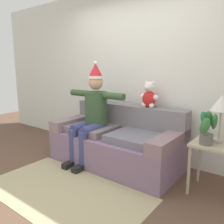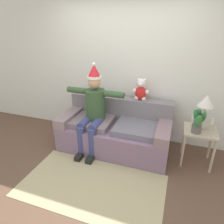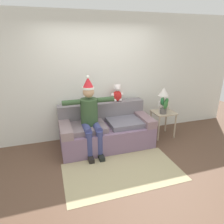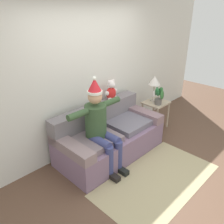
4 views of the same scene
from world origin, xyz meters
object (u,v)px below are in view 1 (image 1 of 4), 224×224
Objects in this scene: table_lamp at (222,105)px; teddy_bear at (149,96)px; person_seated at (92,112)px; candle_tall at (203,126)px; side_table at (214,153)px; couch at (117,141)px; potted_plant at (207,128)px.

teddy_bear is at bearing 167.25° from table_lamp.
person_seated is 1.77m from table_lamp.
side_table is at bearing 8.44° from candle_tall.
couch is 0.59m from person_seated.
couch is 6.93× the size of candle_tall.
candle_tall is at bearing 4.06° from person_seated.
potted_plant is (1.65, 0.04, 0.02)m from person_seated.
teddy_bear is 1.39× the size of candle_tall.
table_lamp reaches higher than potted_plant.
person_seated is 1.59m from candle_tall.
candle_tall reaches higher than side_table.
person_seated is 1.75m from side_table.
potted_plant is at bearing -5.77° from couch.
side_table is (1.72, 0.13, -0.28)m from person_seated.
couch reaches higher than side_table.
table_lamp reaches higher than side_table.
teddy_bear is 1.19m from side_table.
teddy_bear is at bearing 38.66° from couch.
couch is 3.53× the size of table_lamp.
side_table is 0.54m from table_lamp.
table_lamp is at bearing 36.29° from candle_tall.
side_table is at bearing -17.53° from teddy_bear.
potted_plant is 0.10m from candle_tall.
candle_tall is (0.88, -0.34, -0.25)m from teddy_bear.
person_seated is 4.12× the size of potted_plant.
table_lamp reaches higher than couch.
potted_plant is (1.30, -0.13, 0.45)m from couch.
candle_tall is (-0.06, 0.08, -0.01)m from potted_plant.
side_table is at bearing -97.99° from table_lamp.
person_seated is (-0.35, -0.17, 0.44)m from couch.
table_lamp reaches higher than candle_tall.
table_lamp is (1.03, -0.23, -0.01)m from teddy_bear.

